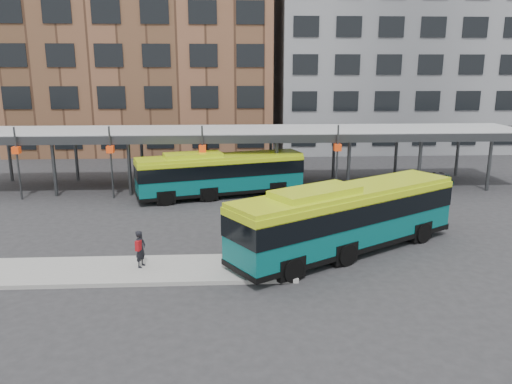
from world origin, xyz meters
name	(u,v)px	position (x,y,z in m)	size (l,w,h in m)	color
ground	(256,246)	(0.00, 0.00, 0.00)	(120.00, 120.00, 0.00)	#28282B
boarding_island	(131,270)	(-5.50, -3.00, 0.09)	(14.00, 3.00, 0.18)	gray
canopy	(245,133)	(-0.06, 12.87, 3.91)	(40.00, 6.53, 4.80)	#999B9E
building_brick	(144,43)	(-10.00, 32.00, 11.00)	(26.00, 14.00, 22.00)	brown
building_grey	(388,54)	(16.00, 32.00, 10.00)	(24.00, 14.00, 20.00)	slate
bus_front	(347,217)	(4.17, -1.08, 1.74)	(11.69, 8.59, 3.35)	#085758
bus_rear	(220,173)	(-1.88, 9.83, 1.60)	(11.37, 5.41, 3.08)	#085758
pedestrian	(141,249)	(-5.06, -2.81, 0.99)	(0.54, 0.68, 1.60)	black
bike_rack	(422,180)	(12.86, 12.01, 0.48)	(5.06, 1.42, 1.06)	slate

